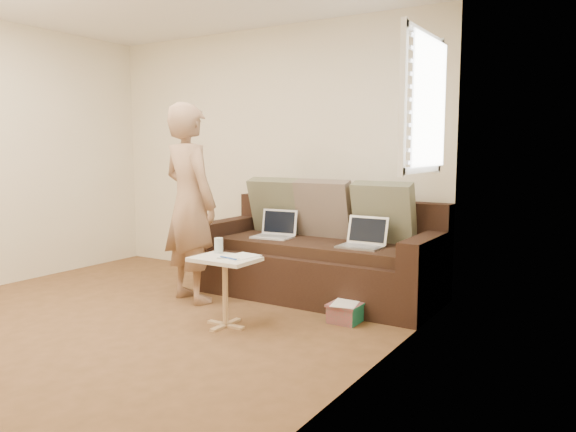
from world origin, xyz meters
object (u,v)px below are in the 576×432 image
at_px(laptop_silver, 360,248).
at_px(laptop_white, 272,238).
at_px(drinking_glass, 219,245).
at_px(striped_box, 345,312).
at_px(sofa, 319,251).
at_px(side_table, 225,292).
at_px(person, 190,203).

bearing_deg(laptop_silver, laptop_white, 176.55).
bearing_deg(drinking_glass, laptop_silver, 47.73).
bearing_deg(drinking_glass, striped_box, 27.16).
bearing_deg(striped_box, sofa, 134.00).
bearing_deg(drinking_glass, side_table, -37.65).
bearing_deg(striped_box, laptop_white, 154.23).
bearing_deg(laptop_silver, striped_box, -80.03).
relative_size(person, side_table, 3.26).
bearing_deg(striped_box, laptop_silver, 100.38).
bearing_deg(person, drinking_glass, 167.00).
distance_m(laptop_white, side_table, 1.12).
distance_m(sofa, laptop_silver, 0.50).
relative_size(laptop_silver, side_table, 0.68).
height_order(sofa, laptop_white, sofa).
bearing_deg(side_table, drinking_glass, 142.35).
xyz_separation_m(laptop_silver, person, (-1.38, -0.59, 0.36)).
distance_m(person, side_table, 1.04).
distance_m(side_table, striped_box, 0.96).
distance_m(side_table, drinking_glass, 0.38).
bearing_deg(person, laptop_silver, -141.61).
bearing_deg(sofa, laptop_white, -168.67).
relative_size(laptop_white, drinking_glass, 3.03).
bearing_deg(striped_box, side_table, -142.15).
height_order(person, striped_box, person).
distance_m(sofa, laptop_white, 0.47).
distance_m(laptop_silver, drinking_glass, 1.21).
distance_m(laptop_white, person, 0.86).
relative_size(laptop_silver, striped_box, 1.49).
height_order(laptop_silver, striped_box, laptop_silver).
bearing_deg(laptop_white, side_table, -82.27).
bearing_deg(laptop_white, sofa, 5.05).
bearing_deg(striped_box, drinking_glass, -152.84).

